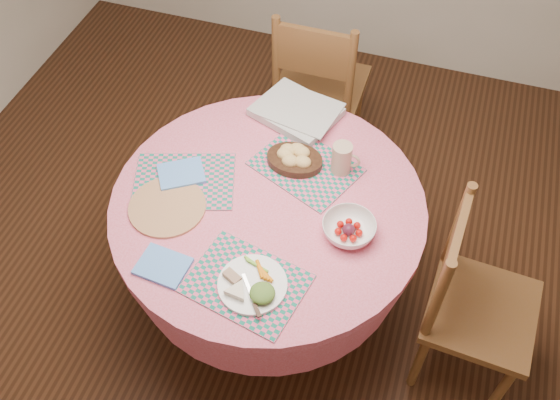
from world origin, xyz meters
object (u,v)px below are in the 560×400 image
at_px(chair_back, 318,85).
at_px(latte_mug, 342,158).
at_px(wicker_trivet, 167,207).
at_px(fruit_bowl, 349,229).
at_px(dining_table, 269,231).
at_px(bread_bowl, 294,157).
at_px(dinner_plate, 254,285).
at_px(chair_right, 471,301).

distance_m(chair_back, latte_mug, 0.87).
height_order(chair_back, wicker_trivet, chair_back).
height_order(wicker_trivet, fruit_bowl, fruit_bowl).
xyz_separation_m(dining_table, fruit_bowl, (0.34, -0.05, 0.23)).
distance_m(dining_table, bread_bowl, 0.33).
distance_m(bread_bowl, latte_mug, 0.20).
distance_m(dinner_plate, latte_mug, 0.65).
xyz_separation_m(chair_right, fruit_bowl, (-0.51, -0.02, 0.29)).
bearing_deg(fruit_bowl, dining_table, 170.87).
height_order(dining_table, bread_bowl, bread_bowl).
relative_size(chair_right, bread_bowl, 4.09).
bearing_deg(bread_bowl, fruit_bowl, -43.26).
height_order(latte_mug, fruit_bowl, latte_mug).
height_order(bread_bowl, fruit_bowl, bread_bowl).
bearing_deg(dinner_plate, bread_bowl, 93.78).
bearing_deg(dinner_plate, chair_right, 24.57).
relative_size(dining_table, dinner_plate, 5.04).
xyz_separation_m(latte_mug, fruit_bowl, (0.11, -0.30, -0.04)).
relative_size(dinner_plate, fruit_bowl, 0.95).
bearing_deg(chair_back, bread_bowl, 97.58).
bearing_deg(wicker_trivet, chair_back, 75.55).
xyz_separation_m(chair_back, bread_bowl, (0.10, -0.78, 0.28)).
bearing_deg(bread_bowl, chair_right, -17.76).
relative_size(chair_right, dinner_plate, 3.83).
xyz_separation_m(chair_right, bread_bowl, (-0.81, 0.26, 0.30)).
bearing_deg(dining_table, wicker_trivet, -157.67).
relative_size(dinner_plate, latte_mug, 1.82).
bearing_deg(chair_back, dinner_plate, 95.92).
bearing_deg(wicker_trivet, latte_mug, 33.64).
distance_m(chair_back, dinner_plate, 1.42).
xyz_separation_m(dining_table, wicker_trivet, (-0.36, -0.15, 0.20)).
xyz_separation_m(chair_back, wicker_trivet, (-0.30, -1.15, 0.25)).
relative_size(dining_table, wicker_trivet, 4.13).
xyz_separation_m(bread_bowl, fruit_bowl, (0.30, -0.28, -0.01)).
bearing_deg(fruit_bowl, dinner_plate, -127.75).
distance_m(dining_table, fruit_bowl, 0.41).
distance_m(chair_right, latte_mug, 0.75).
relative_size(latte_mug, fruit_bowl, 0.52).
xyz_separation_m(wicker_trivet, dinner_plate, (0.44, -0.24, 0.02)).
bearing_deg(latte_mug, fruit_bowl, -70.66).
distance_m(chair_right, bread_bowl, 0.90).
relative_size(chair_right, chair_back, 0.97).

